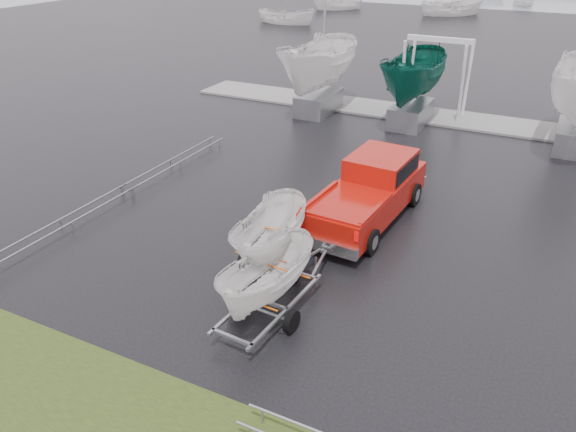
{
  "coord_description": "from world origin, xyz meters",
  "views": [
    {
      "loc": [
        4.97,
        -16.41,
        9.04
      ],
      "look_at": [
        -1.81,
        -2.85,
        1.2
      ],
      "focal_mm": 35.0,
      "sensor_mm": 36.0,
      "label": 1
    }
  ],
  "objects_px": {
    "pickup_truck": "(371,188)",
    "boat_hoist": "(437,66)",
    "trailer_hitched": "(267,239)",
    "trailer_parked": "(270,197)"
  },
  "relations": [
    {
      "from": "trailer_parked",
      "to": "boat_hoist",
      "type": "xyz_separation_m",
      "value": [
        0.47,
        17.23,
        0.2
      ]
    },
    {
      "from": "pickup_truck",
      "to": "boat_hoist",
      "type": "relative_size",
      "value": 1.54
    },
    {
      "from": "trailer_hitched",
      "to": "trailer_parked",
      "type": "bearing_deg",
      "value": 119.97
    },
    {
      "from": "trailer_parked",
      "to": "trailer_hitched",
      "type": "bearing_deg",
      "value": -70.88
    },
    {
      "from": "pickup_truck",
      "to": "trailer_hitched",
      "type": "distance_m",
      "value": 6.74
    },
    {
      "from": "pickup_truck",
      "to": "trailer_hitched",
      "type": "xyz_separation_m",
      "value": [
        -0.45,
        -6.6,
        1.25
      ]
    },
    {
      "from": "trailer_hitched",
      "to": "boat_hoist",
      "type": "bearing_deg",
      "value": 95.24
    },
    {
      "from": "trailer_parked",
      "to": "pickup_truck",
      "type": "bearing_deg",
      "value": 66.83
    },
    {
      "from": "trailer_hitched",
      "to": "trailer_parked",
      "type": "relative_size",
      "value": 0.94
    },
    {
      "from": "trailer_hitched",
      "to": "boat_hoist",
      "type": "xyz_separation_m",
      "value": [
        -0.45,
        19.12,
        0.35
      ]
    }
  ]
}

